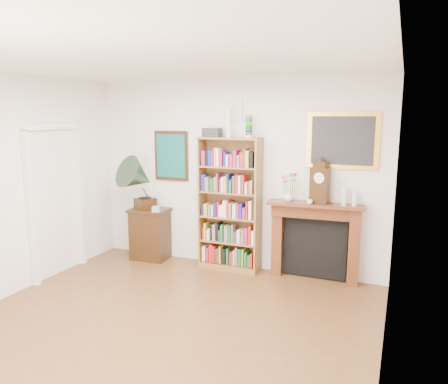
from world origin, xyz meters
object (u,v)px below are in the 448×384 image
(cd_stack, at_px, (156,209))
(bottle_right, at_px, (354,198))
(gramophone, at_px, (139,179))
(bottle_left, at_px, (344,196))
(flower_vase, at_px, (289,196))
(teacup, at_px, (310,202))
(mantel_clock, at_px, (320,183))
(side_cabinet, at_px, (150,234))
(fireplace, at_px, (315,234))
(bookshelf, at_px, (230,197))

(cd_stack, relative_size, bottle_right, 0.60)
(gramophone, relative_size, bottle_left, 3.62)
(cd_stack, height_order, flower_vase, flower_vase)
(flower_vase, height_order, bottle_right, bottle_right)
(teacup, distance_m, bottle_left, 0.46)
(flower_vase, bearing_deg, mantel_clock, 4.10)
(side_cabinet, distance_m, bottle_right, 3.20)
(fireplace, height_order, flower_vase, flower_vase)
(teacup, xyz_separation_m, bottle_left, (0.44, 0.09, 0.09))
(mantel_clock, bearing_deg, side_cabinet, -163.76)
(mantel_clock, bearing_deg, fireplace, 149.58)
(gramophone, xyz_separation_m, mantel_clock, (2.72, 0.23, 0.07))
(mantel_clock, bearing_deg, cd_stack, -160.80)
(fireplace, distance_m, bottle_left, 0.69)
(flower_vase, relative_size, bottle_right, 0.74)
(bottle_right, bearing_deg, bookshelf, -178.51)
(cd_stack, relative_size, flower_vase, 0.82)
(fireplace, relative_size, gramophone, 1.52)
(flower_vase, xyz_separation_m, teacup, (0.31, -0.08, -0.04))
(side_cabinet, xyz_separation_m, gramophone, (-0.08, -0.13, 0.90))
(flower_vase, height_order, bottle_left, bottle_left)
(bottle_left, relative_size, bottle_right, 1.20)
(bookshelf, relative_size, cd_stack, 18.91)
(teacup, bearing_deg, mantel_clock, 44.50)
(fireplace, relative_size, cd_stack, 11.01)
(gramophone, distance_m, cd_stack, 0.53)
(teacup, bearing_deg, cd_stack, -177.21)
(fireplace, bearing_deg, bottle_left, -11.75)
(mantel_clock, distance_m, flower_vase, 0.46)
(fireplace, xyz_separation_m, bottle_right, (0.50, -0.04, 0.56))
(cd_stack, bearing_deg, bookshelf, 8.69)
(bookshelf, distance_m, bottle_right, 1.76)
(side_cabinet, bearing_deg, cd_stack, -34.34)
(side_cabinet, distance_m, gramophone, 0.91)
(gramophone, xyz_separation_m, flower_vase, (2.30, 0.20, -0.13))
(side_cabinet, xyz_separation_m, bottle_left, (2.97, 0.09, 0.81))
(side_cabinet, xyz_separation_m, teacup, (2.53, -0.01, 0.72))
(side_cabinet, xyz_separation_m, flower_vase, (2.22, 0.07, 0.77))
(bookshelf, height_order, bottle_left, bookshelf)
(gramophone, bearing_deg, flower_vase, 28.06)
(fireplace, relative_size, flower_vase, 8.98)
(cd_stack, bearing_deg, gramophone, -177.81)
(side_cabinet, bearing_deg, fireplace, -0.55)
(bookshelf, distance_m, mantel_clock, 1.32)
(mantel_clock, bearing_deg, bottle_right, 14.24)
(bookshelf, relative_size, gramophone, 2.61)
(bottle_right, bearing_deg, bottle_left, -173.50)
(bottle_left, bearing_deg, bottle_right, 6.50)
(mantel_clock, relative_size, bottle_right, 2.84)
(gramophone, height_order, bottle_right, gramophone)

